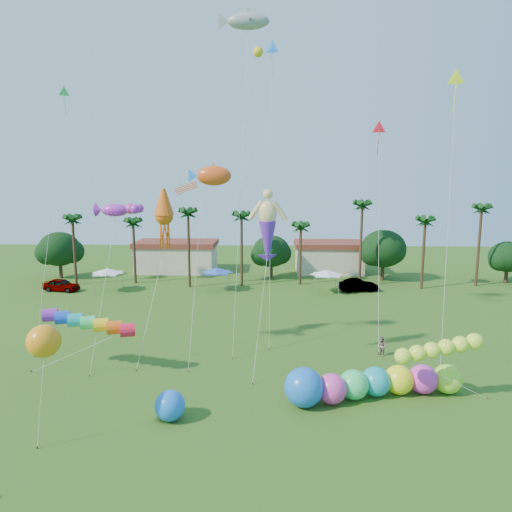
{
  "coord_description": "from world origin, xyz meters",
  "views": [
    {
      "loc": [
        1.08,
        -20.86,
        14.03
      ],
      "look_at": [
        0.0,
        10.0,
        9.0
      ],
      "focal_mm": 32.0,
      "sensor_mm": 36.0,
      "label": 1
    }
  ],
  "objects_px": {
    "car_b": "(358,285)",
    "blue_ball": "(170,406)",
    "car_a": "(61,285)",
    "caterpillar_inflatable": "(368,383)",
    "spectator_b": "(382,346)"
  },
  "relations": [
    {
      "from": "car_b",
      "to": "blue_ball",
      "type": "bearing_deg",
      "value": 142.39
    },
    {
      "from": "car_a",
      "to": "caterpillar_inflatable",
      "type": "bearing_deg",
      "value": -119.23
    },
    {
      "from": "car_a",
      "to": "blue_ball",
      "type": "height_order",
      "value": "blue_ball"
    },
    {
      "from": "car_a",
      "to": "car_b",
      "type": "bearing_deg",
      "value": -77.19
    },
    {
      "from": "car_a",
      "to": "blue_ball",
      "type": "distance_m",
      "value": 38.3
    },
    {
      "from": "car_b",
      "to": "caterpillar_inflatable",
      "type": "bearing_deg",
      "value": 160.62
    },
    {
      "from": "spectator_b",
      "to": "blue_ball",
      "type": "bearing_deg",
      "value": -83.24
    },
    {
      "from": "caterpillar_inflatable",
      "to": "blue_ball",
      "type": "bearing_deg",
      "value": -179.01
    },
    {
      "from": "car_b",
      "to": "spectator_b",
      "type": "xyz_separation_m",
      "value": [
        -2.25,
        -22.27,
        -0.0
      ]
    },
    {
      "from": "blue_ball",
      "to": "car_a",
      "type": "bearing_deg",
      "value": 123.86
    },
    {
      "from": "car_b",
      "to": "spectator_b",
      "type": "relative_size",
      "value": 3.04
    },
    {
      "from": "car_b",
      "to": "caterpillar_inflatable",
      "type": "relative_size",
      "value": 0.41
    },
    {
      "from": "car_a",
      "to": "spectator_b",
      "type": "xyz_separation_m",
      "value": [
        36.32,
        -21.16,
        0.01
      ]
    },
    {
      "from": "car_a",
      "to": "caterpillar_inflatable",
      "type": "xyz_separation_m",
      "value": [
        33.64,
        -28.63,
        0.23
      ]
    },
    {
      "from": "spectator_b",
      "to": "caterpillar_inflatable",
      "type": "xyz_separation_m",
      "value": [
        -2.68,
        -7.47,
        0.23
      ]
    }
  ]
}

